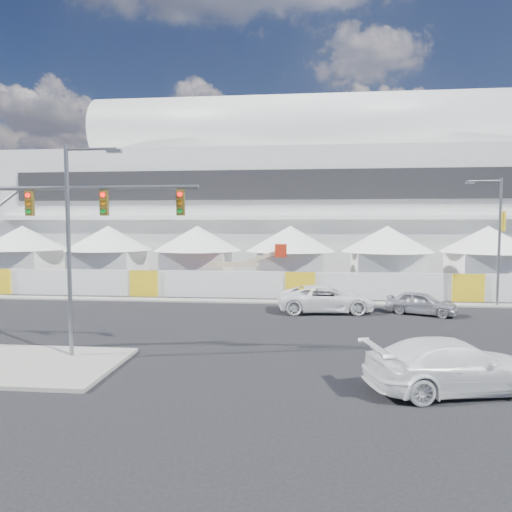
# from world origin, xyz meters

# --- Properties ---
(ground) EXTENTS (160.00, 160.00, 0.00)m
(ground) POSITION_xyz_m (0.00, 0.00, 0.00)
(ground) COLOR black
(ground) RESTS_ON ground
(far_curb) EXTENTS (80.00, 1.20, 0.12)m
(far_curb) POSITION_xyz_m (20.00, 12.50, 0.06)
(far_curb) COLOR gray
(far_curb) RESTS_ON ground
(stadium) EXTENTS (80.00, 24.80, 21.98)m
(stadium) POSITION_xyz_m (8.71, 41.50, 9.45)
(stadium) COLOR silver
(stadium) RESTS_ON ground
(tent_row) EXTENTS (53.40, 8.40, 5.40)m
(tent_row) POSITION_xyz_m (0.50, 24.00, 3.15)
(tent_row) COLOR white
(tent_row) RESTS_ON ground
(hoarding_fence) EXTENTS (70.00, 0.25, 2.00)m
(hoarding_fence) POSITION_xyz_m (6.00, 14.50, 1.00)
(hoarding_fence) COLOR white
(hoarding_fence) RESTS_ON ground
(sedan_silver) EXTENTS (3.24, 4.50, 1.42)m
(sedan_silver) POSITION_xyz_m (13.44, 9.25, 0.71)
(sedan_silver) COLOR silver
(sedan_silver) RESTS_ON ground
(pickup_curb) EXTENTS (3.42, 6.36, 1.70)m
(pickup_curb) POSITION_xyz_m (7.64, 9.41, 0.85)
(pickup_curb) COLOR white
(pickup_curb) RESTS_ON ground
(pickup_near) EXTENTS (3.80, 6.38, 1.73)m
(pickup_near) POSITION_xyz_m (11.17, -4.01, 0.87)
(pickup_near) COLOR white
(pickup_near) RESTS_ON ground
(lot_car_a) EXTENTS (1.52, 4.19, 1.37)m
(lot_car_a) POSITION_xyz_m (17.08, 20.22, 0.69)
(lot_car_a) COLOR white
(lot_car_a) RESTS_ON ground
(lot_car_c) EXTENTS (1.98, 4.64, 1.33)m
(lot_car_c) POSITION_xyz_m (-7.87, 18.20, 0.67)
(lot_car_c) COLOR #ADACB1
(lot_car_c) RESTS_ON ground
(traffic_mast) EXTENTS (10.82, 0.77, 7.92)m
(traffic_mast) POSITION_xyz_m (-6.36, -1.00, 4.56)
(traffic_mast) COLOR slate
(traffic_mast) RESTS_ON median_island
(streetlight_median) EXTENTS (2.38, 0.24, 8.59)m
(streetlight_median) POSITION_xyz_m (-3.13, -1.79, 5.08)
(streetlight_median) COLOR slate
(streetlight_median) RESTS_ON median_island
(streetlight_curb) EXTENTS (2.55, 0.58, 8.63)m
(streetlight_curb) POSITION_xyz_m (19.05, 12.50, 5.01)
(streetlight_curb) COLOR slate
(streetlight_curb) RESTS_ON ground
(boom_lift) EXTENTS (7.66, 1.85, 3.89)m
(boom_lift) POSITION_xyz_m (-0.11, 18.60, 1.05)
(boom_lift) COLOR red
(boom_lift) RESTS_ON ground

